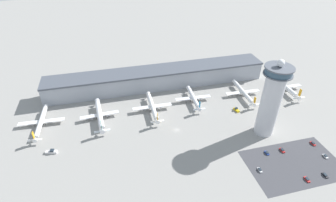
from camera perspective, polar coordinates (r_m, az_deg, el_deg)
ground_plane at (r=208.50m, az=1.91°, el=-6.33°), size 1000.00×1000.00×0.00m
terminal_building at (r=259.26m, az=-2.25°, el=5.07°), size 213.68×25.00×18.81m
control_tower at (r=202.69m, az=21.56°, el=0.34°), size 19.79×19.79×61.72m
parking_lot_surface at (r=201.93m, az=25.70°, el=-12.23°), size 64.00×40.00×0.01m
airplane_gate_alpha at (r=233.61m, az=-25.93°, el=-4.10°), size 35.77×45.94×11.43m
airplane_gate_bravo at (r=224.09m, az=-14.67°, el=-2.94°), size 31.86×45.56×13.54m
airplane_gate_charlie at (r=226.24m, az=-3.41°, el=-1.24°), size 34.21×44.48×12.73m
airplane_gate_delta at (r=239.21m, az=5.56°, el=0.70°), size 33.02×38.72×12.05m
airplane_gate_echo at (r=256.58m, az=16.07°, el=1.86°), size 33.20×44.50×11.65m
airplane_gate_foxtrot at (r=278.52m, az=24.18°, el=2.81°), size 34.92×42.39×13.47m
service_truck_catering at (r=235.98m, az=14.66°, el=-1.85°), size 3.68×6.65×2.77m
service_truck_fuel at (r=206.62m, az=-24.03°, el=-10.06°), size 8.38×4.15×3.07m
car_navy_sedan at (r=188.65m, az=19.36°, el=-13.97°), size 1.96×4.37×1.44m
car_yellow_taxi at (r=201.82m, az=20.71°, el=-10.52°), size 1.87×4.17×1.43m
car_black_suv at (r=203.13m, az=31.00°, el=-13.66°), size 2.07×4.60×1.36m
car_grey_coupe at (r=194.94m, az=28.00°, el=-14.82°), size 1.92×4.65×1.36m
car_maroon_suv at (r=217.07m, az=31.05°, el=-10.26°), size 1.87×4.17×1.35m
car_blue_compact at (r=223.50m, az=29.00°, el=-8.10°), size 1.89×4.81×1.49m
car_red_hatchback at (r=207.88m, az=23.60°, el=-9.80°), size 1.91×4.79×1.55m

